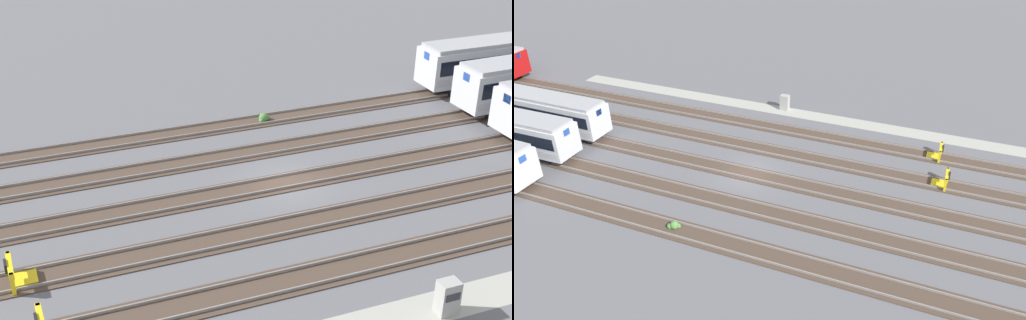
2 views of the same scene
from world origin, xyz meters
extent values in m
plane|color=#5B5B60|center=(0.00, 0.00, 0.00)|extent=(400.00, 400.00, 0.00)
cube|color=#9E9E93|center=(0.00, -12.73, 0.00)|extent=(54.00, 2.00, 0.01)
cube|color=#47382D|center=(0.00, -8.78, 0.03)|extent=(90.00, 2.23, 0.06)
cube|color=gray|center=(0.00, -8.06, 0.14)|extent=(90.00, 0.07, 0.15)
cube|color=gray|center=(0.00, -9.50, 0.14)|extent=(90.00, 0.07, 0.15)
cube|color=#47382D|center=(0.00, -4.39, 0.03)|extent=(90.00, 2.24, 0.06)
cube|color=gray|center=(0.00, -3.67, 0.14)|extent=(90.00, 0.07, 0.15)
cube|color=gray|center=(0.00, -5.11, 0.14)|extent=(90.00, 0.07, 0.15)
cube|color=#47382D|center=(0.00, 0.00, 0.03)|extent=(90.00, 2.24, 0.06)
cube|color=gray|center=(0.00, 0.72, 0.14)|extent=(90.00, 0.07, 0.15)
cube|color=gray|center=(0.00, -0.72, 0.14)|extent=(90.00, 0.07, 0.15)
cube|color=#47382D|center=(0.00, 4.39, 0.03)|extent=(90.00, 2.23, 0.06)
cube|color=gray|center=(0.00, 5.11, 0.14)|extent=(90.00, 0.07, 0.15)
cube|color=gray|center=(0.00, 3.67, 0.14)|extent=(90.00, 0.07, 0.15)
cube|color=#47382D|center=(0.00, 8.78, 0.03)|extent=(90.00, 2.23, 0.06)
cube|color=gray|center=(0.00, 9.50, 0.14)|extent=(90.00, 0.07, 0.15)
cube|color=gray|center=(0.00, 8.06, 0.14)|extent=(90.00, 0.07, 0.15)
cube|color=silver|center=(23.94, -0.01, 2.05)|extent=(18.00, 2.80, 2.70)
cube|color=black|center=(23.94, -0.01, 2.37)|extent=(17.28, 2.84, 1.08)
cube|color=#B2B5BA|center=(23.94, -0.01, 1.29)|extent=(17.64, 2.83, 0.54)
cube|color=#999BA0|center=(23.94, -0.01, 3.55)|extent=(17.46, 2.52, 0.30)
cube|color=blue|center=(14.98, -0.01, 3.05)|extent=(0.08, 0.70, 0.56)
cube|color=black|center=(18.36, -0.01, 0.35)|extent=(3.60, 2.24, 0.70)
cube|color=blue|center=(14.98, 4.19, 3.05)|extent=(0.09, 0.70, 0.56)
cube|color=black|center=(18.36, 4.25, 0.35)|extent=(3.64, 2.31, 0.70)
cube|color=blue|center=(33.83, -9.03, 3.05)|extent=(0.10, 0.70, 0.56)
cube|color=blue|center=(14.98, 8.98, 3.05)|extent=(0.09, 0.70, 0.56)
cube|color=yellow|center=(-14.51, -7.88, 0.57)|extent=(0.19, 0.19, 1.15)
cube|color=yellow|center=(-14.46, -9.68, 0.57)|extent=(0.19, 0.19, 1.15)
cube|color=yellow|center=(-14.48, -8.78, 1.00)|extent=(0.30, 2.01, 0.30)
cube|color=yellow|center=(-13.94, -8.77, 0.09)|extent=(1.13, 1.11, 0.18)
cube|color=black|center=(-14.66, -8.79, 1.00)|extent=(0.14, 0.60, 0.44)
cube|color=yellow|center=(-15.42, -3.49, 0.57)|extent=(0.18, 0.18, 1.15)
cube|color=yellow|center=(-15.38, -5.29, 0.57)|extent=(0.18, 0.18, 1.15)
cube|color=yellow|center=(-15.40, -4.39, 1.00)|extent=(0.28, 2.00, 0.30)
cube|color=yellow|center=(-14.85, -4.38, 0.09)|extent=(1.12, 1.10, 0.18)
cube|color=black|center=(-15.58, -4.39, 1.00)|extent=(0.13, 0.60, 0.44)
cube|color=#9E9E99|center=(1.84, -13.17, 0.80)|extent=(0.90, 0.70, 1.60)
cube|color=#333338|center=(1.84, -13.53, 1.04)|extent=(0.70, 0.04, 0.36)
sphere|color=#4C7F3D|center=(2.01, 8.64, 0.28)|extent=(0.64, 0.64, 0.64)
sphere|color=#4C7F3D|center=(2.31, 8.76, 0.18)|extent=(0.44, 0.44, 0.44)
sphere|color=#4C7F3D|center=(1.79, 8.46, 0.14)|extent=(0.36, 0.36, 0.36)
camera|label=1|loc=(-14.51, -33.03, 19.64)|focal=50.00mm
camera|label=2|loc=(-14.96, 32.16, 22.46)|focal=35.00mm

